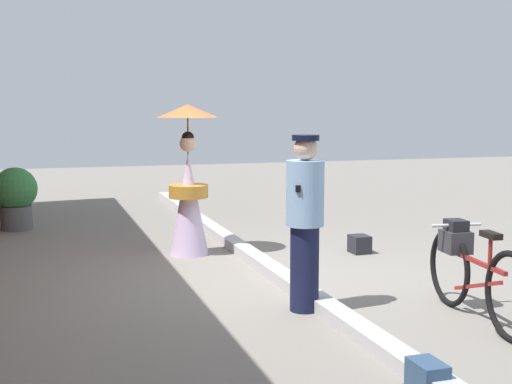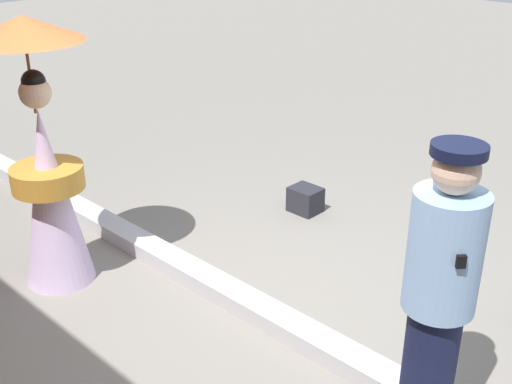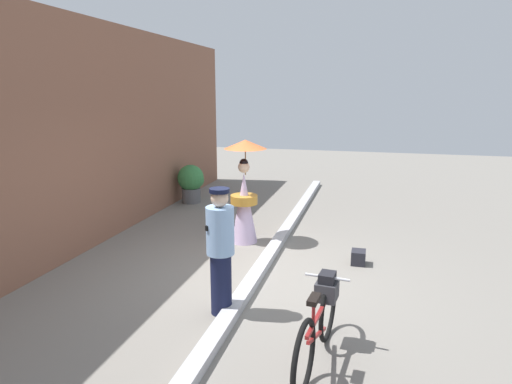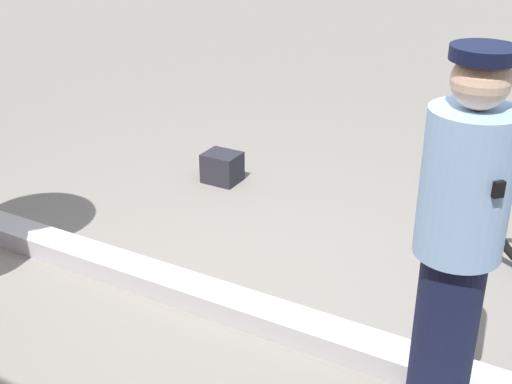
{
  "view_description": "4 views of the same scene",
  "coord_description": "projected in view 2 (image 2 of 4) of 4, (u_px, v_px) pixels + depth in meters",
  "views": [
    {
      "loc": [
        -6.7,
        2.38,
        1.82
      ],
      "look_at": [
        -0.16,
        0.3,
        0.97
      ],
      "focal_mm": 47.63,
      "sensor_mm": 36.0,
      "label": 1
    },
    {
      "loc": [
        -2.24,
        2.53,
        2.51
      ],
      "look_at": [
        -0.21,
        0.4,
        1.16
      ],
      "focal_mm": 44.68,
      "sensor_mm": 36.0,
      "label": 2
    },
    {
      "loc": [
        -5.93,
        -1.57,
        2.69
      ],
      "look_at": [
        0.36,
        0.1,
        1.22
      ],
      "focal_mm": 31.14,
      "sensor_mm": 36.0,
      "label": 3
    },
    {
      "loc": [
        -1.58,
        2.53,
        2.12
      ],
      "look_at": [
        -0.21,
        0.1,
        0.81
      ],
      "focal_mm": 47.76,
      "sensor_mm": 36.0,
      "label": 4
    }
  ],
  "objects": [
    {
      "name": "sidewalk_curb",
      "position": [
        276.0,
        319.0,
        4.09
      ],
      "size": [
        14.0,
        0.2,
        0.12
      ],
      "primitive_type": "cube",
      "color": "#B2B2B7",
      "rests_on": "ground_plane"
    },
    {
      "name": "person_with_parasol",
      "position": [
        45.0,
        160.0,
        4.28
      ],
      "size": [
        0.76,
        0.76,
        1.87
      ],
      "color": "silver",
      "rests_on": "ground_plane"
    },
    {
      "name": "backpack_on_pavement",
      "position": [
        306.0,
        199.0,
        5.61
      ],
      "size": [
        0.26,
        0.22,
        0.23
      ],
      "color": "#26262D",
      "rests_on": "ground_plane"
    },
    {
      "name": "ground_plane",
      "position": [
        276.0,
        327.0,
        4.12
      ],
      "size": [
        30.0,
        30.0,
        0.0
      ],
      "primitive_type": "plane",
      "color": "gray"
    },
    {
      "name": "person_officer",
      "position": [
        439.0,
        295.0,
        2.96
      ],
      "size": [
        0.34,
        0.34,
        1.59
      ],
      "color": "#141938",
      "rests_on": "ground_plane"
    }
  ]
}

